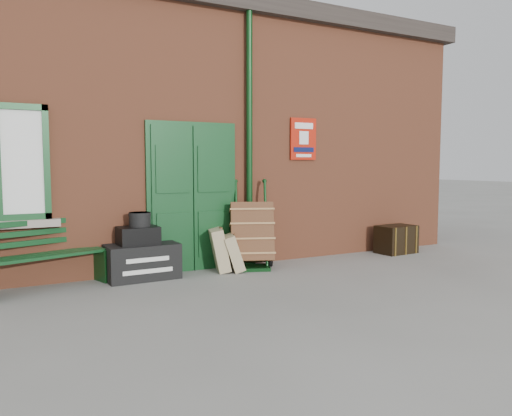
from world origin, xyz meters
TOP-DOWN VIEW (x-y plane):
  - ground at (0.00, 0.00)m, footprint 80.00×80.00m
  - station_building at (-0.00, 3.49)m, footprint 10.30×4.30m
  - bench at (-2.43, 1.27)m, footprint 1.58×0.89m
  - houdini_trunk at (-1.15, 1.25)m, footprint 1.01×0.58m
  - strongbox at (-1.20, 1.25)m, footprint 0.56×0.41m
  - hatbox at (-1.17, 1.25)m, footprint 0.31×0.31m
  - suitcase_back at (0.02, 1.18)m, footprint 0.42×0.52m
  - suitcase_front at (0.20, 1.08)m, footprint 0.42×0.48m
  - porter_trolley at (0.58, 1.23)m, footprint 0.87×0.90m
  - dark_trunk at (3.53, 1.13)m, footprint 0.74×0.51m

SIDE VIEW (x-z plane):
  - ground at x=0.00m, z-range 0.00..0.00m
  - houdini_trunk at x=-1.15m, z-range 0.00..0.50m
  - dark_trunk at x=3.53m, z-range 0.00..0.51m
  - suitcase_front at x=0.20m, z-range 0.00..0.57m
  - suitcase_back at x=0.02m, z-range 0.00..0.66m
  - bench at x=-2.43m, z-range 0.00..0.94m
  - porter_trolley at x=0.58m, z-range -0.15..1.21m
  - strongbox at x=-1.20m, z-range 0.50..0.75m
  - hatbox at x=-1.17m, z-range 0.75..0.95m
  - station_building at x=0.00m, z-range -0.02..4.34m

